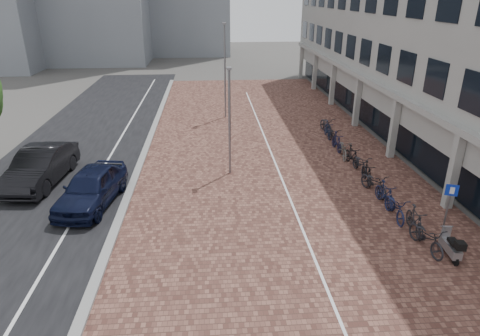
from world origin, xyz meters
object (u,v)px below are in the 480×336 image
car_dark (41,166)px  parking_sign (449,202)px  car_navy (91,187)px  scooter_front (451,245)px

car_dark → parking_sign: bearing=-14.4°
car_navy → scooter_front: 14.35m
car_dark → parking_sign: (17.00, -6.04, 0.52)m
scooter_front → parking_sign: 1.80m
car_dark → scooter_front: bearing=-19.4°
car_dark → scooter_front: (16.44, -7.50, -0.38)m
car_navy → parking_sign: size_ratio=2.25×
car_navy → parking_sign: bearing=-4.8°
scooter_front → car_navy: bearing=165.7°
car_navy → parking_sign: (14.00, -3.57, 0.57)m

